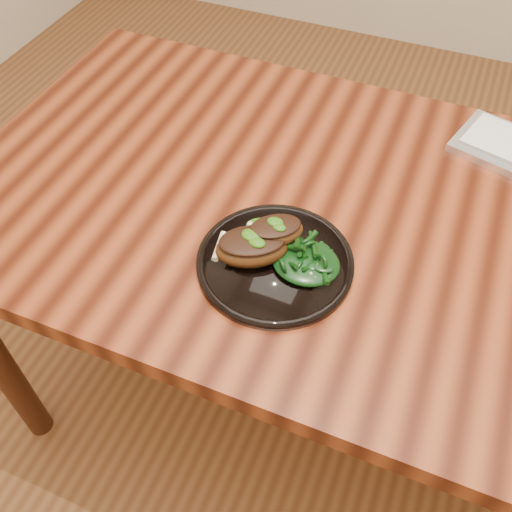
{
  "coord_description": "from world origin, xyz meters",
  "views": [
    {
      "loc": [
        0.04,
        -0.72,
        1.47
      ],
      "look_at": [
        -0.18,
        -0.18,
        0.78
      ],
      "focal_mm": 40.0,
      "sensor_mm": 36.0,
      "label": 1
    }
  ],
  "objects": [
    {
      "name": "lamb_chop_back",
      "position": [
        -0.17,
        -0.14,
        0.8
      ],
      "size": [
        0.11,
        0.1,
        0.04
      ],
      "color": "#44240D",
      "rests_on": "plate"
    },
    {
      "name": "desk",
      "position": [
        0.0,
        0.0,
        0.67
      ],
      "size": [
        1.6,
        0.8,
        0.75
      ],
      "color": "#351006",
      "rests_on": "ground"
    },
    {
      "name": "lamb_chop_front",
      "position": [
        -0.19,
        -0.17,
        0.79
      ],
      "size": [
        0.14,
        0.12,
        0.05
      ],
      "color": "#44240D",
      "rests_on": "plate"
    },
    {
      "name": "plate",
      "position": [
        -0.15,
        -0.16,
        0.76
      ],
      "size": [
        0.25,
        0.25,
        0.02
      ],
      "color": "black",
      "rests_on": "desk"
    },
    {
      "name": "herb_smear",
      "position": [
        -0.19,
        -0.11,
        0.77
      ],
      "size": [
        0.08,
        0.05,
        0.01
      ],
      "primitive_type": "ellipsoid",
      "color": "#174807",
      "rests_on": "plate"
    },
    {
      "name": "greens_heap",
      "position": [
        -0.1,
        -0.16,
        0.78
      ],
      "size": [
        0.11,
        0.1,
        0.04
      ],
      "color": "black",
      "rests_on": "plate"
    }
  ]
}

